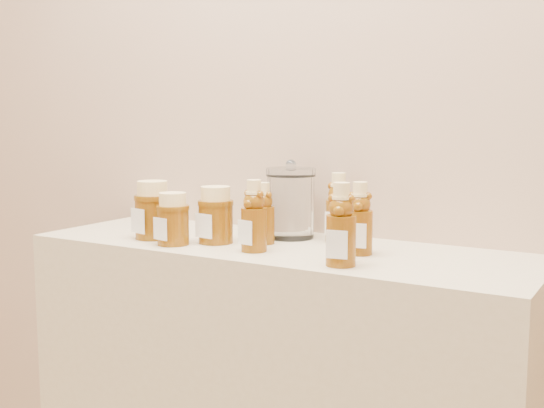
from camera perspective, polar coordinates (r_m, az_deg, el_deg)
The scene contains 10 objects.
wall_back at distance 1.75m, azimuth 3.80°, elevation 12.30°, with size 3.50×0.02×2.70m, color tan.
bear_bottle_back_left at distance 1.60m, azimuth -0.71°, elevation -0.44°, with size 0.06×0.06×0.16m, color #5F3207, non-canonical shape.
bear_bottle_back_mid at distance 1.63m, azimuth 5.57°, elevation 0.08°, with size 0.06×0.06×0.19m, color #5F3207, non-canonical shape.
bear_bottle_back_right at distance 1.49m, azimuth 7.35°, elevation -0.80°, with size 0.06×0.06×0.18m, color #5F3207, non-canonical shape.
bear_bottle_front_left at distance 1.51m, azimuth -1.52°, elevation -0.60°, with size 0.06×0.06×0.18m, color #5F3207, non-canonical shape.
bear_bottle_front_right at distance 1.37m, azimuth 5.81°, elevation -1.25°, with size 0.06×0.06×0.19m, color #5F3207, non-canonical shape.
honey_jar_left at distance 1.69m, azimuth -9.95°, elevation -0.48°, with size 0.09×0.09×0.14m, color #5F3207, non-canonical shape.
honey_jar_back at distance 1.61m, azimuth -4.73°, elevation -0.91°, with size 0.09×0.09×0.13m, color #5F3207, non-canonical shape.
honey_jar_front at distance 1.60m, azimuth -8.29°, elevation -1.23°, with size 0.08×0.08×0.12m, color #5F3207, non-canonical shape.
glass_canister at distance 1.67m, azimuth 1.58°, elevation 0.33°, with size 0.12×0.12×0.19m, color white, non-canonical shape.
Camera 1 is at (0.79, 0.20, 1.20)m, focal length 45.00 mm.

